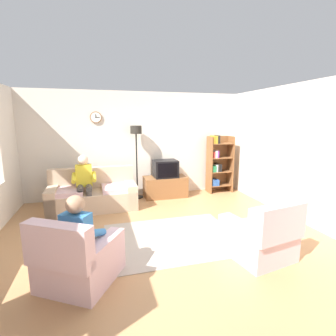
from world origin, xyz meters
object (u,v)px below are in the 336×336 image
at_px(tv_stand, 165,187).
at_px(tv, 165,169).
at_px(bookshelf, 218,163).
at_px(floor_lamp, 136,142).
at_px(armchair_near_window, 79,260).
at_px(person_in_left_armchair, 82,233).
at_px(couch, 93,195).
at_px(person_on_couch, 84,180).
at_px(armchair_near_bookshelf, 259,238).

relative_size(tv_stand, tv, 1.83).
height_order(bookshelf, floor_lamp, floor_lamp).
height_order(bookshelf, armchair_near_window, bookshelf).
height_order(bookshelf, person_in_left_armchair, bookshelf).
bearing_deg(couch, bookshelf, 8.70).
xyz_separation_m(couch, tv_stand, (1.81, 0.44, -0.05)).
bearing_deg(bookshelf, floor_lamp, 179.30).
distance_m(floor_lamp, person_on_couch, 1.60).
height_order(tv, person_in_left_armchair, person_in_left_armchair).
xyz_separation_m(tv_stand, armchair_near_bookshelf, (0.57, -3.23, 0.02)).
distance_m(armchair_near_window, person_on_couch, 2.64).
bearing_deg(bookshelf, couch, -171.30).
distance_m(tv, floor_lamp, 1.01).
xyz_separation_m(couch, bookshelf, (3.34, 0.51, 0.49)).
xyz_separation_m(tv, person_on_couch, (-1.97, -0.52, -0.05)).
bearing_deg(armchair_near_window, tv, 58.31).
xyz_separation_m(bookshelf, armchair_near_window, (-3.46, -3.23, -0.51)).
xyz_separation_m(bookshelf, floor_lamp, (-2.25, 0.03, 0.65)).
bearing_deg(tv, bookshelf, 3.60).
distance_m(bookshelf, person_on_couch, 3.56).
bearing_deg(person_on_couch, person_in_left_armchair, -88.05).
height_order(couch, armchair_near_bookshelf, same).
distance_m(couch, person_on_couch, 0.43).
xyz_separation_m(couch, person_on_couch, (-0.16, -0.11, 0.39)).
relative_size(tv_stand, person_in_left_armchair, 0.98).
relative_size(armchair_near_bookshelf, person_in_left_armchair, 0.90).
bearing_deg(couch, armchair_near_bookshelf, -49.49).
bearing_deg(tv_stand, bookshelf, 2.69).
distance_m(tv_stand, person_on_couch, 2.09).
bearing_deg(tv_stand, person_in_left_armchair, -121.49).
distance_m(couch, floor_lamp, 1.66).
distance_m(tv_stand, bookshelf, 1.62).
bearing_deg(armchair_near_window, tv_stand, 58.51).
distance_m(floor_lamp, person_in_left_armchair, 3.49).
bearing_deg(floor_lamp, couch, -153.71).
relative_size(couch, person_on_couch, 1.55).
bearing_deg(tv_stand, floor_lamp, 172.18).
xyz_separation_m(person_on_couch, person_in_left_armchair, (0.09, -2.53, -0.09)).
height_order(tv_stand, person_on_couch, person_on_couch).
distance_m(couch, bookshelf, 3.41).
bearing_deg(bookshelf, armchair_near_bookshelf, -106.11).
xyz_separation_m(tv, person_in_left_armchair, (-1.89, -3.05, -0.15)).
relative_size(tv_stand, armchair_near_window, 0.94).
xyz_separation_m(bookshelf, armchair_near_bookshelf, (-0.95, -3.30, -0.51)).
distance_m(armchair_near_bookshelf, person_on_couch, 3.72).
relative_size(couch, bookshelf, 1.22).
distance_m(bookshelf, floor_lamp, 2.34).
height_order(bookshelf, person_on_couch, bookshelf).
xyz_separation_m(floor_lamp, armchair_near_bookshelf, (1.29, -3.33, -1.16)).
distance_m(tv_stand, armchair_near_window, 3.70).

